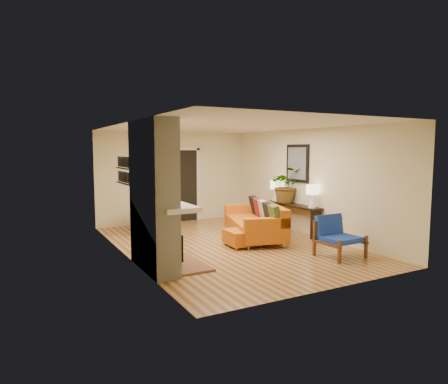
# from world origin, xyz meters

# --- Properties ---
(room_shell) EXTENTS (6.50, 6.50, 6.50)m
(room_shell) POSITION_xyz_m (0.60, 2.63, 1.24)
(room_shell) COLOR tan
(room_shell) RESTS_ON ground
(fireplace) EXTENTS (1.09, 1.68, 2.60)m
(fireplace) POSITION_xyz_m (-2.00, -1.00, 1.24)
(fireplace) COLOR white
(fireplace) RESTS_ON ground
(sofa) EXTENTS (1.64, 2.50, 0.91)m
(sofa) POSITION_xyz_m (0.92, 0.23, 0.40)
(sofa) COLOR silver
(sofa) RESTS_ON ground
(ottoman) EXTENTS (0.75, 0.75, 0.35)m
(ottoman) POSITION_xyz_m (0.20, -0.29, 0.21)
(ottoman) COLOR silver
(ottoman) RESTS_ON ground
(blue_chair) EXTENTS (0.80, 0.78, 0.80)m
(blue_chair) POSITION_xyz_m (1.41, -1.84, 0.43)
(blue_chair) COLOR brown
(blue_chair) RESTS_ON ground
(dining_table) EXTENTS (0.97, 1.56, 0.82)m
(dining_table) POSITION_xyz_m (-1.18, 2.10, 0.54)
(dining_table) COLOR brown
(dining_table) RESTS_ON ground
(console_table) EXTENTS (0.34, 1.85, 0.72)m
(console_table) POSITION_xyz_m (2.07, 0.35, 0.58)
(console_table) COLOR black
(console_table) RESTS_ON ground
(lamp_near) EXTENTS (0.30, 0.30, 0.54)m
(lamp_near) POSITION_xyz_m (2.07, -0.36, 1.06)
(lamp_near) COLOR white
(lamp_near) RESTS_ON console_table
(lamp_far) EXTENTS (0.30, 0.30, 0.54)m
(lamp_far) POSITION_xyz_m (2.07, 1.11, 1.06)
(lamp_far) COLOR white
(lamp_far) RESTS_ON console_table
(houseplant) EXTENTS (1.02, 0.95, 0.92)m
(houseplant) POSITION_xyz_m (2.06, 0.64, 1.19)
(houseplant) COLOR #1E5919
(houseplant) RESTS_ON console_table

